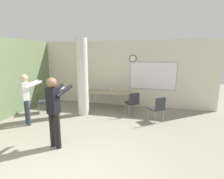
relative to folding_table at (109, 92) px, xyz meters
name	(u,v)px	position (x,y,z in m)	size (l,w,h in m)	color
wall_left_accent	(6,79)	(-3.23, -1.90, 0.72)	(0.12, 7.00, 2.80)	#6B7F56
wall_back	(120,73)	(0.31, 0.66, 0.72)	(8.00, 0.15, 2.80)	beige
support_pillar	(83,78)	(-0.74, -0.95, 0.72)	(0.40, 0.40, 2.80)	silver
folding_table	(109,92)	(0.00, 0.00, 0.00)	(1.85, 0.79, 0.72)	tan
bottle_on_table	(111,89)	(0.06, 0.08, 0.13)	(0.06, 0.06, 0.23)	silver
chair_by_left_wall	(41,100)	(-2.37, -1.22, -0.17)	(0.62, 0.62, 0.87)	#2D2D33
chair_table_right	(133,102)	(1.07, -0.62, -0.17)	(0.61, 0.61, 0.87)	#2D2D33
chair_mid_room	(158,107)	(1.97, -1.08, -0.17)	(0.62, 0.62, 0.87)	#2D2D33
person_watching_back	(27,96)	(-2.07, -2.31, 0.28)	(0.59, 0.65, 1.63)	#2D3347
person_playing_front	(54,107)	(-0.44, -3.33, 0.34)	(0.47, 0.70, 1.73)	black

